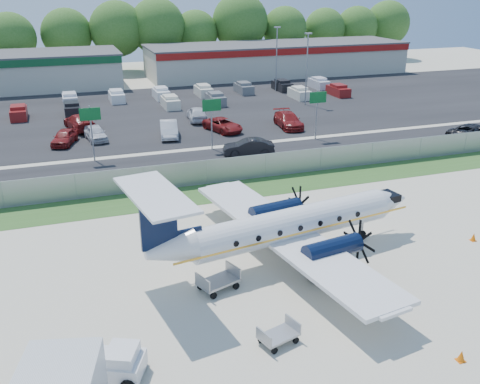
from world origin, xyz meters
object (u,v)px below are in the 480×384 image
object	(u,v)px
baggage_cart_near	(279,335)
pushback_tug	(113,364)
aircraft	(288,225)
baggage_cart_far	(218,281)

from	to	relation	value
baggage_cart_near	pushback_tug	bearing A→B (deg)	179.15
aircraft	pushback_tug	bearing A→B (deg)	-146.98
aircraft	baggage_cart_far	world-z (taller)	aircraft
baggage_cart_far	aircraft	bearing A→B (deg)	21.92
baggage_cart_far	baggage_cart_near	bearing A→B (deg)	-76.39
aircraft	pushback_tug	size ratio (longest dim) A/B	5.85
baggage_cart_near	baggage_cart_far	bearing A→B (deg)	103.61
baggage_cart_near	aircraft	bearing A→B (deg)	63.74
pushback_tug	baggage_cart_far	bearing A→B (deg)	40.24
aircraft	baggage_cart_near	world-z (taller)	aircraft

